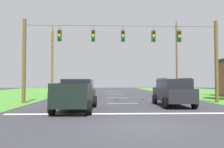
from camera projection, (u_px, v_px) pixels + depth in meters
The scene contains 14 objects.
ground_plane at pixel (142, 126), 8.94m from camera, with size 120.00×120.00×0.00m, color #333338.
stop_bar_stripe at pixel (131, 114), 12.51m from camera, with size 14.03×0.45×0.01m, color white.
lane_dash_0 at pixel (123, 103), 18.51m from camera, with size 0.15×2.50×0.01m, color white.
lane_dash_1 at pixel (118, 98), 24.85m from camera, with size 0.15×2.50×0.01m, color white.
lane_dash_2 at pixel (115, 94), 32.52m from camera, with size 0.15×2.50×0.01m, color white.
lane_dash_3 at pixel (112, 91), 42.30m from camera, with size 0.15×2.50×0.01m, color white.
overhead_signal_span at pixel (122, 55), 18.81m from camera, with size 16.50×0.31×7.01m.
pickup_truck at pixel (76, 95), 13.99m from camera, with size 2.45×5.47×1.95m.
suv_black at pixel (173, 92), 16.47m from camera, with size 2.25×4.82×2.05m.
distant_car_crossing_white at pixel (85, 91), 25.60m from camera, with size 2.12×4.35×1.52m.
distant_car_oncoming at pixel (175, 89), 32.91m from camera, with size 4.40×2.22×1.52m.
distant_car_far_parked at pixel (78, 89), 30.19m from camera, with size 4.38×2.18×1.52m.
utility_pole_mid_right at pixel (177, 58), 33.81m from camera, with size 0.27×1.80×11.01m.
utility_pole_near_left at pixel (52, 61), 32.42m from camera, with size 0.33×1.96×9.89m.
Camera 1 is at (-1.53, -8.95, 1.78)m, focal length 35.93 mm.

